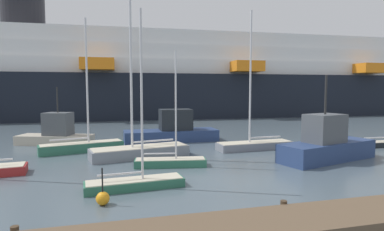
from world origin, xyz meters
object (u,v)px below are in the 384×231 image
at_px(sailboat_3, 383,142).
at_px(channel_buoy_0, 103,198).
at_px(sailboat_1, 82,145).
at_px(fishing_boat_2, 56,133).
at_px(cruise_ship, 166,79).
at_px(fishing_boat_1, 173,130).
at_px(sailboat_6, 170,161).
at_px(fishing_boat_0, 327,145).
at_px(sailboat_5, 135,180).
at_px(sailboat_0, 255,143).
at_px(sailboat_2, 140,149).

height_order(sailboat_3, channel_buoy_0, sailboat_3).
bearing_deg(sailboat_1, channel_buoy_0, -96.12).
bearing_deg(fishing_boat_2, sailboat_1, -39.12).
height_order(sailboat_3, cruise_ship, cruise_ship).
relative_size(fishing_boat_1, fishing_boat_2, 1.28).
distance_m(fishing_boat_2, channel_buoy_0, 16.01).
bearing_deg(fishing_boat_1, sailboat_6, -102.06).
bearing_deg(sailboat_6, fishing_boat_0, 4.12).
relative_size(sailboat_3, sailboat_5, 0.94).
bearing_deg(sailboat_1, fishing_boat_0, -38.20).
bearing_deg(fishing_boat_0, sailboat_0, -74.80).
bearing_deg(channel_buoy_0, fishing_boat_2, 104.67).
relative_size(sailboat_0, fishing_boat_1, 1.27).
bearing_deg(channel_buoy_0, fishing_boat_0, 19.03).
xyz_separation_m(sailboat_5, cruise_ship, (8.32, 40.33, 5.89)).
height_order(fishing_boat_0, fishing_boat_1, fishing_boat_1).
relative_size(sailboat_0, fishing_boat_2, 1.63).
distance_m(fishing_boat_0, cruise_ship, 38.00).
relative_size(sailboat_2, sailboat_6, 1.84).
relative_size(sailboat_3, channel_buoy_0, 5.13).
bearing_deg(sailboat_6, sailboat_5, -113.05).
xyz_separation_m(sailboat_2, sailboat_5, (-0.81, -6.82, -0.19)).
xyz_separation_m(sailboat_2, sailboat_3, (19.19, -0.76, -0.19)).
bearing_deg(fishing_boat_2, sailboat_6, -31.91).
distance_m(sailboat_6, fishing_boat_2, 12.58).
bearing_deg(sailboat_3, sailboat_1, 173.00).
height_order(sailboat_0, fishing_boat_0, sailboat_0).
height_order(sailboat_0, fishing_boat_2, sailboat_0).
distance_m(sailboat_1, fishing_boat_2, 4.53).
distance_m(sailboat_1, sailboat_3, 23.41).
bearing_deg(sailboat_5, cruise_ship, 73.30).
bearing_deg(cruise_ship, sailboat_6, -97.51).
bearing_deg(channel_buoy_0, fishing_boat_1, 69.07).
bearing_deg(fishing_boat_2, sailboat_2, -27.73).
distance_m(sailboat_6, cruise_ship, 37.50).
bearing_deg(fishing_boat_0, sailboat_6, -21.08).
bearing_deg(channel_buoy_0, cruise_ship, 77.01).
distance_m(sailboat_3, fishing_boat_1, 17.20).
xyz_separation_m(sailboat_1, fishing_boat_1, (7.35, 3.12, 0.45)).
relative_size(sailboat_3, fishing_boat_1, 0.95).
bearing_deg(sailboat_2, cruise_ship, -114.38).
relative_size(sailboat_0, channel_buoy_0, 6.90).
bearing_deg(cruise_ship, fishing_boat_2, -115.54).
relative_size(sailboat_2, sailboat_3, 1.63).
distance_m(sailboat_0, fishing_boat_2, 16.25).
relative_size(sailboat_2, fishing_boat_0, 1.70).
bearing_deg(sailboat_6, channel_buoy_0, -114.83).
relative_size(sailboat_1, sailboat_3, 1.25).
bearing_deg(sailboat_5, sailboat_6, 52.93).
bearing_deg(sailboat_5, fishing_boat_2, 106.81).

